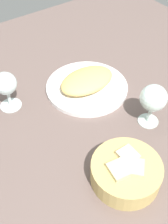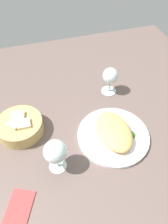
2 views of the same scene
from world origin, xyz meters
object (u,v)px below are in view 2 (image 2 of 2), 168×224
Objects in this scene: bread_basket at (20,126)px; wine_glass_near at (110,77)px; plate at (113,136)px; wine_glass_far at (55,152)px; folded_napkin at (19,208)px.

bread_basket is 1.38× the size of wine_glass_near.
plate is at bearing 162.74° from wine_glass_near.
wine_glass_near is at bearing -45.01° from wine_glass_far.
bread_basket reaches higher than folded_napkin.
folded_napkin is at bearing 172.71° from bread_basket.
plate is at bearing -110.95° from bread_basket.
plate is 2.41× the size of folded_napkin.
wine_glass_far is (-5.85, 22.20, 8.13)cm from plate.
plate is 39.45cm from folded_napkin.
bread_basket is 28.81cm from folded_napkin.
bread_basket is at bearing 105.86° from wine_glass_near.
wine_glass_far is at bearing -150.83° from bread_basket.
wine_glass_near is (23.70, -7.36, 7.48)cm from plate.
bread_basket reaches higher than plate.
plate is 24.36cm from wine_glass_far.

